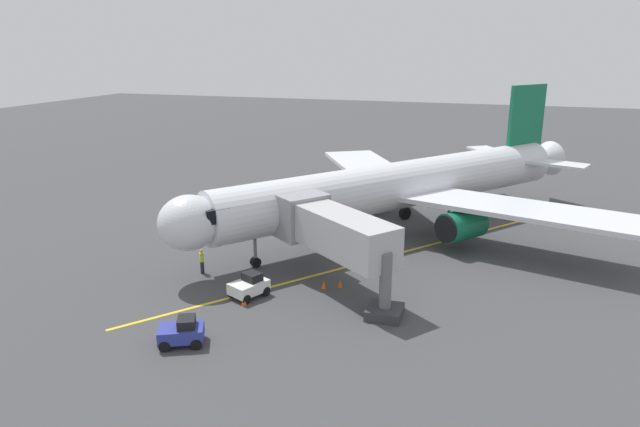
% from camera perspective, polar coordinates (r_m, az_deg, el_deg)
% --- Properties ---
extents(ground_plane, '(220.00, 220.00, 0.00)m').
position_cam_1_polar(ground_plane, '(49.88, 7.59, -1.15)').
color(ground_plane, '#424244').
extents(apron_lead_in_line, '(24.71, 31.75, 0.01)m').
position_cam_1_polar(apron_lead_in_line, '(42.38, 6.47, -4.35)').
color(apron_lead_in_line, yellow).
rests_on(apron_lead_in_line, ground).
extents(airplane, '(31.74, 34.36, 11.50)m').
position_cam_1_polar(airplane, '(47.03, 8.38, 2.79)').
color(airplane, silver).
rests_on(airplane, ground).
extents(jet_bridge, '(10.20, 8.67, 5.40)m').
position_cam_1_polar(jet_bridge, '(36.22, 0.86, -1.61)').
color(jet_bridge, '#B7B7BC').
rests_on(jet_bridge, ground).
extents(ground_crew_marshaller, '(0.44, 0.47, 1.71)m').
position_cam_1_polar(ground_crew_marshaller, '(39.74, -11.74, -4.69)').
color(ground_crew_marshaller, '#23232D').
rests_on(ground_crew_marshaller, ground).
extents(tug_near_nose, '(2.34, 2.72, 1.50)m').
position_cam_1_polar(tug_near_nose, '(35.81, -7.09, -7.21)').
color(tug_near_nose, white).
rests_on(tug_near_nose, ground).
extents(tug_portside, '(2.72, 2.35, 1.50)m').
position_cam_1_polar(tug_portside, '(31.10, -13.65, -11.45)').
color(tug_portside, '#2D3899').
rests_on(tug_portside, ground).
extents(safety_cone_nose_left, '(0.32, 0.32, 0.55)m').
position_cam_1_polar(safety_cone_nose_left, '(36.99, 2.02, -7.01)').
color(safety_cone_nose_left, '#F2590F').
rests_on(safety_cone_nose_left, ground).
extents(safety_cone_nose_right, '(0.32, 0.32, 0.55)m').
position_cam_1_polar(safety_cone_nose_right, '(34.90, -7.65, -8.66)').
color(safety_cone_nose_right, '#F2590F').
rests_on(safety_cone_nose_right, ground).
extents(safety_cone_wing_port, '(0.32, 0.32, 0.55)m').
position_cam_1_polar(safety_cone_wing_port, '(36.79, 0.39, -7.13)').
color(safety_cone_wing_port, '#F2590F').
rests_on(safety_cone_wing_port, ground).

